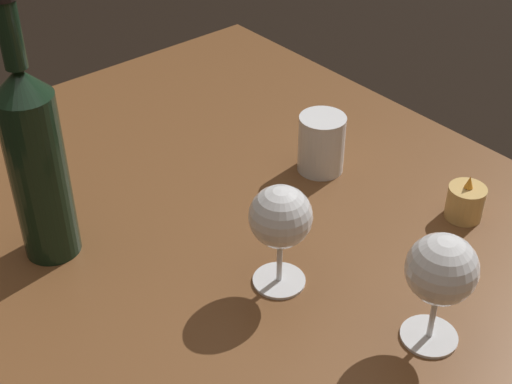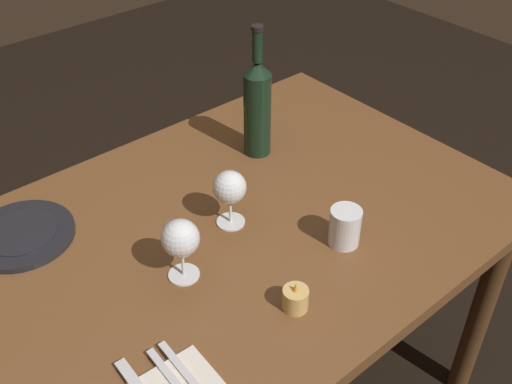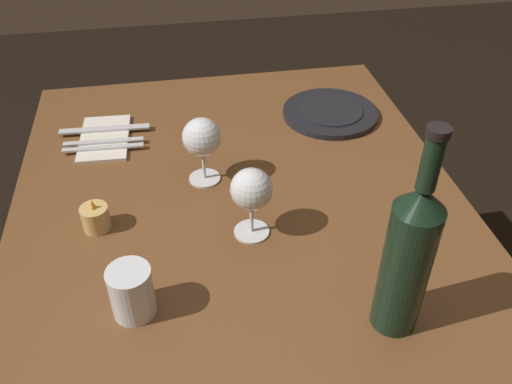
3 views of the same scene
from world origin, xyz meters
name	(u,v)px [view 1 (image 1 of 3)]	position (x,y,z in m)	size (l,w,h in m)	color
dining_table	(282,329)	(0.00, 0.00, 0.65)	(1.30, 0.90, 0.74)	brown
wine_glass_left	(280,219)	(0.00, -0.01, 0.84)	(0.08, 0.08, 0.14)	white
wine_glass_right	(441,272)	(0.18, 0.06, 0.84)	(0.08, 0.08, 0.14)	white
wine_bottle	(36,160)	(-0.24, -0.19, 0.88)	(0.07, 0.07, 0.35)	black
water_tumbler	(321,146)	(-0.15, 0.21, 0.78)	(0.07, 0.07, 0.09)	white
votive_candle	(465,203)	(0.06, 0.28, 0.76)	(0.05, 0.05, 0.07)	#DBB266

